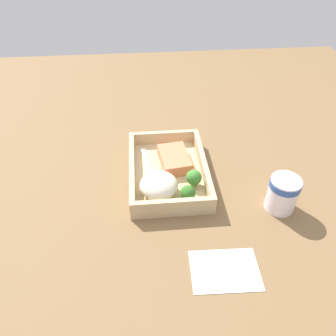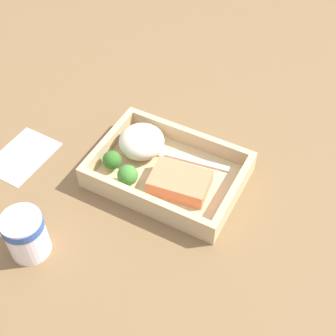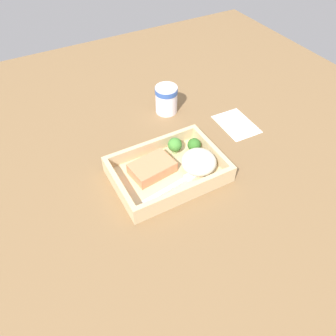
# 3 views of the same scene
# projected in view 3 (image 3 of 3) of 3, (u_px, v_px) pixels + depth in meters

# --- Properties ---
(ground_plane) EXTENTS (1.60, 1.60, 0.02)m
(ground_plane) POSITION_uv_depth(u_px,v_px,m) (168.00, 178.00, 0.81)
(ground_plane) COLOR brown
(takeout_tray) EXTENTS (0.26, 0.19, 0.01)m
(takeout_tray) POSITION_uv_depth(u_px,v_px,m) (168.00, 174.00, 0.80)
(takeout_tray) COLOR tan
(takeout_tray) RESTS_ON ground_plane
(tray_rim) EXTENTS (0.26, 0.19, 0.03)m
(tray_rim) POSITION_uv_depth(u_px,v_px,m) (168.00, 167.00, 0.78)
(tray_rim) COLOR tan
(tray_rim) RESTS_ON takeout_tray
(salmon_fillet) EXTENTS (0.11, 0.08, 0.03)m
(salmon_fillet) POSITION_uv_depth(u_px,v_px,m) (152.00, 168.00, 0.78)
(salmon_fillet) COLOR #E87C52
(salmon_fillet) RESTS_ON takeout_tray
(mashed_potatoes) EXTENTS (0.08, 0.09, 0.05)m
(mashed_potatoes) POSITION_uv_depth(u_px,v_px,m) (199.00, 162.00, 0.78)
(mashed_potatoes) COLOR beige
(mashed_potatoes) RESTS_ON takeout_tray
(broccoli_floret_1) EXTENTS (0.03, 0.03, 0.04)m
(broccoli_floret_1) POSITION_uv_depth(u_px,v_px,m) (194.00, 145.00, 0.83)
(broccoli_floret_1) COLOR #7DA661
(broccoli_floret_1) RESTS_ON takeout_tray
(broccoli_floret_2) EXTENTS (0.04, 0.04, 0.04)m
(broccoli_floret_2) POSITION_uv_depth(u_px,v_px,m) (175.00, 145.00, 0.83)
(broccoli_floret_2) COLOR #81A15B
(broccoli_floret_2) RESTS_ON takeout_tray
(fork) EXTENTS (0.16, 0.04, 0.00)m
(fork) POSITION_uv_depth(u_px,v_px,m) (175.00, 185.00, 0.76)
(fork) COLOR silver
(fork) RESTS_ON takeout_tray
(paper_cup) EXTENTS (0.07, 0.07, 0.08)m
(paper_cup) POSITION_uv_depth(u_px,v_px,m) (166.00, 98.00, 0.96)
(paper_cup) COLOR white
(paper_cup) RESTS_ON ground_plane
(receipt_slip) EXTENTS (0.10, 0.13, 0.00)m
(receipt_slip) POSITION_uv_depth(u_px,v_px,m) (236.00, 124.00, 0.94)
(receipt_slip) COLOR white
(receipt_slip) RESTS_ON ground_plane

